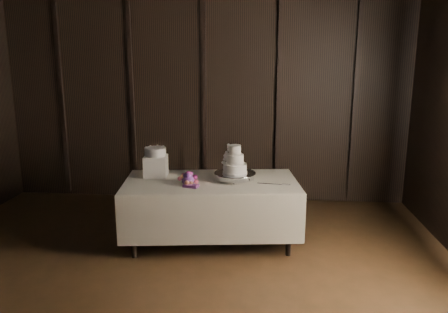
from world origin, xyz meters
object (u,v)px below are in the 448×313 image
Objects in this scene: display_table at (211,209)px; small_cake at (155,152)px; cake_stand at (235,176)px; wedding_cake at (233,162)px; bouquet at (188,179)px; box_pedestal at (156,166)px.

display_table is 8.37× the size of small_cake.
cake_stand is 0.18m from wedding_cake.
box_pedestal is (-0.44, 0.29, 0.07)m from bouquet.
box_pedestal is at bearing -172.91° from wedding_cake.
bouquet is 1.47× the size of small_cake.
wedding_cake is at bearing -6.19° from box_pedestal.
wedding_cake is at bearing -6.19° from small_cake.
cake_stand is at bearing 3.09° from display_table.
cake_stand is at bearing 21.27° from bouquet.
cake_stand is 1.31× the size of bouquet.
cake_stand is 0.95m from box_pedestal.
box_pedestal is at bearing 174.77° from cake_stand.
cake_stand is 1.86× the size of box_pedestal.
box_pedestal is at bearing 146.71° from bouquet.
cake_stand is at bearing -5.23° from box_pedestal.
small_cake reaches higher than cake_stand.
display_table is 5.68× the size of bouquet.
box_pedestal reaches higher than cake_stand.
wedding_cake is 0.88× the size of bouquet.
wedding_cake reaches higher than bouquet.
bouquet is (-0.24, -0.15, 0.40)m from display_table.
wedding_cake is (0.25, 0.03, 0.56)m from display_table.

